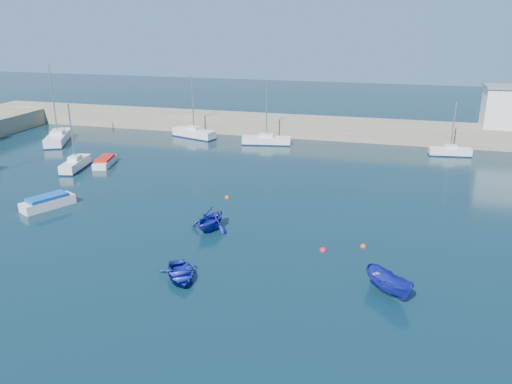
% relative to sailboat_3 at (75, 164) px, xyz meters
% --- Properties ---
extents(ground, '(220.00, 220.00, 0.00)m').
position_rel_sailboat_3_xyz_m(ground, '(19.58, -23.00, -0.60)').
color(ground, '#0A222E').
rests_on(ground, ground).
extents(back_wall, '(96.00, 4.50, 2.60)m').
position_rel_sailboat_3_xyz_m(back_wall, '(19.58, 23.00, 0.70)').
color(back_wall, gray).
rests_on(back_wall, ground).
extents(sailboat_3, '(2.50, 5.54, 7.22)m').
position_rel_sailboat_3_xyz_m(sailboat_3, '(0.00, 0.00, 0.00)').
color(sailboat_3, silver).
rests_on(sailboat_3, ground).
extents(sailboat_4, '(5.37, 8.14, 10.34)m').
position_rel_sailboat_3_xyz_m(sailboat_4, '(-9.67, 10.43, 0.06)').
color(sailboat_4, silver).
rests_on(sailboat_4, ground).
extents(sailboat_5, '(6.74, 3.86, 8.62)m').
position_rel_sailboat_3_xyz_m(sailboat_5, '(6.90, 17.87, 0.04)').
color(sailboat_5, silver).
rests_on(sailboat_5, ground).
extents(sailboat_6, '(6.56, 2.81, 8.31)m').
position_rel_sailboat_3_xyz_m(sailboat_6, '(17.63, 16.70, -0.04)').
color(sailboat_6, silver).
rests_on(sailboat_6, ground).
extents(sailboat_7, '(5.03, 1.98, 6.57)m').
position_rel_sailboat_3_xyz_m(sailboat_7, '(40.59, 16.95, -0.07)').
color(sailboat_7, silver).
rests_on(sailboat_7, ground).
extents(motorboat_1, '(3.42, 4.77, 1.11)m').
position_rel_sailboat_3_xyz_m(motorboat_1, '(4.62, -11.00, -0.08)').
color(motorboat_1, silver).
rests_on(motorboat_1, ground).
extents(motorboat_2, '(2.60, 4.69, 0.91)m').
position_rel_sailboat_3_xyz_m(motorboat_2, '(2.23, 2.34, -0.17)').
color(motorboat_2, silver).
rests_on(motorboat_2, ground).
extents(dinghy_center, '(3.98, 4.31, 0.73)m').
position_rel_sailboat_3_xyz_m(dinghy_center, '(21.02, -19.82, -0.24)').
color(dinghy_center, navy).
rests_on(dinghy_center, ground).
extents(dinghy_left, '(3.80, 4.18, 1.90)m').
position_rel_sailboat_3_xyz_m(dinghy_left, '(20.18, -11.86, 0.35)').
color(dinghy_left, navy).
rests_on(dinghy_left, ground).
extents(dinghy_right, '(3.58, 3.57, 1.42)m').
position_rel_sailboat_3_xyz_m(dinghy_right, '(33.99, -18.25, 0.11)').
color(dinghy_right, navy).
rests_on(dinghy_right, ground).
extents(buoy_1, '(0.50, 0.50, 0.50)m').
position_rel_sailboat_3_xyz_m(buoy_1, '(29.32, -13.30, -0.60)').
color(buoy_1, red).
rests_on(buoy_1, ground).
extents(buoy_2, '(0.42, 0.42, 0.42)m').
position_rel_sailboat_3_xyz_m(buoy_2, '(32.09, -11.87, -0.60)').
color(buoy_2, '#D2490B').
rests_on(buoy_2, ground).
extents(buoy_3, '(0.43, 0.43, 0.43)m').
position_rel_sailboat_3_xyz_m(buoy_3, '(19.12, -4.47, -0.60)').
color(buoy_3, '#D2490B').
rests_on(buoy_3, ground).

